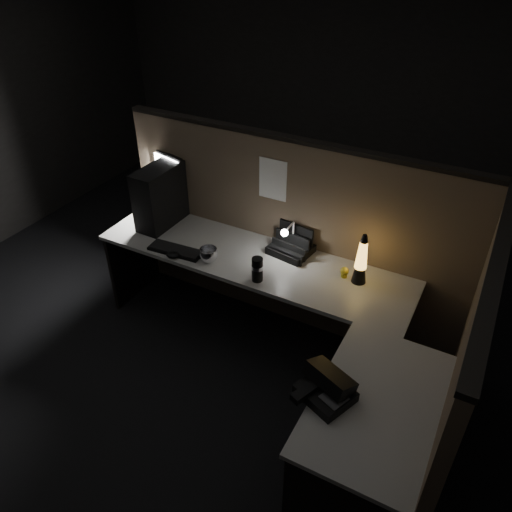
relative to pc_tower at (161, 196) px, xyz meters
The scene contains 17 objects.
floor 1.54m from the pc_tower, 35.18° to the right, with size 6.00×6.00×0.00m, color black.
room_shell 1.37m from the pc_tower, 35.18° to the right, with size 6.00×6.00×6.00m.
partition_back 1.04m from the pc_tower, 13.35° to the left, with size 2.66×0.06×1.50m, color brown.
partition_right 2.40m from the pc_tower, 14.42° to the right, with size 0.06×1.66×1.50m, color brown.
desk 1.31m from the pc_tower, 20.80° to the right, with size 2.60×1.60×0.73m.
pc_tower is the anchor object (origin of this frame).
monitor 0.22m from the pc_tower, 112.04° to the left, with size 0.38×0.16×0.49m.
keyboard 0.49m from the pc_tower, 41.88° to the right, with size 0.40×0.13×0.02m, color black.
mouse 0.54m from the pc_tower, 45.73° to the right, with size 0.10×0.07×0.04m, color black.
clip_lamp 1.06m from the pc_tower, ahead, with size 0.05×0.20×0.26m.
organizer 1.07m from the pc_tower, ahead, with size 0.31×0.28×0.21m.
lava_lamp 1.59m from the pc_tower, ahead, with size 0.10×0.10×0.36m.
travel_mug 1.05m from the pc_tower, 17.15° to the right, with size 0.08×0.08×0.17m, color black.
steel_mug 0.68m from the pc_tower, 24.91° to the right, with size 0.13×0.13×0.10m, color silver.
figurine 1.50m from the pc_tower, ahead, with size 0.06×0.06×0.06m, color yellow.
pinned_paper 0.90m from the pc_tower, 13.27° to the left, with size 0.21×0.00×0.30m, color white.
desk_phone 2.01m from the pc_tower, 29.33° to the right, with size 0.32×0.31×0.15m.
Camera 1 is at (1.23, -1.92, 2.75)m, focal length 35.00 mm.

